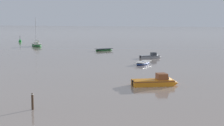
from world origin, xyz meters
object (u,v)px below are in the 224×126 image
at_px(motorboat_moored_0, 152,57).
at_px(mooring_post_near, 32,102).
at_px(rowboat_moored_3, 104,50).
at_px(sailboat_moored_2, 37,45).
at_px(motorboat_moored_2, 160,83).
at_px(channel_buoy, 20,41).
at_px(rowboat_moored_4, 143,63).

height_order(motorboat_moored_0, mooring_post_near, mooring_post_near).
height_order(rowboat_moored_3, sailboat_moored_2, sailboat_moored_2).
xyz_separation_m(rowboat_moored_3, motorboat_moored_2, (26.34, -35.92, 0.09)).
bearing_deg(sailboat_moored_2, motorboat_moored_2, -178.75).
distance_m(motorboat_moored_2, channel_buoy, 84.78).
xyz_separation_m(rowboat_moored_3, mooring_post_near, (21.18, -50.17, 0.42)).
distance_m(motorboat_moored_0, sailboat_moored_2, 41.32).
bearing_deg(channel_buoy, sailboat_moored_2, -36.27).
distance_m(motorboat_moored_2, rowboat_moored_4, 18.24).
xyz_separation_m(sailboat_moored_2, mooring_post_near, (44.28, -54.39, 0.26)).
relative_size(sailboat_moored_2, channel_buoy, 3.53).
height_order(motorboat_moored_0, rowboat_moored_3, motorboat_moored_0).
bearing_deg(mooring_post_near, channel_buoy, 132.51).
distance_m(motorboat_moored_2, sailboat_moored_2, 63.68).
relative_size(rowboat_moored_4, mooring_post_near, 3.00).
bearing_deg(motorboat_moored_0, motorboat_moored_2, -110.86).
bearing_deg(sailboat_moored_2, channel_buoy, 4.05).
bearing_deg(rowboat_moored_4, motorboat_moored_2, -152.69).
height_order(rowboat_moored_4, sailboat_moored_2, sailboat_moored_2).
distance_m(rowboat_moored_4, channel_buoy, 68.49).
bearing_deg(mooring_post_near, motorboat_moored_2, 70.08).
height_order(motorboat_moored_2, sailboat_moored_2, sailboat_moored_2).
height_order(motorboat_moored_0, rowboat_moored_4, motorboat_moored_0).
xyz_separation_m(motorboat_moored_0, mooring_post_near, (5.49, -40.14, 0.38)).
bearing_deg(rowboat_moored_3, channel_buoy, -85.32).
distance_m(rowboat_moored_4, mooring_post_near, 30.57).
relative_size(rowboat_moored_4, sailboat_moored_2, 0.52).
bearing_deg(motorboat_moored_0, mooring_post_near, -125.45).
distance_m(rowboat_moored_4, sailboat_moored_2, 47.44).
xyz_separation_m(rowboat_moored_4, mooring_post_near, (3.36, -30.38, 0.43)).
bearing_deg(motorboat_moored_0, rowboat_moored_3, 104.14).
relative_size(motorboat_moored_0, rowboat_moored_3, 0.83).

